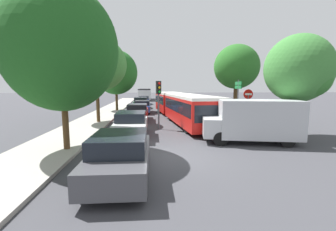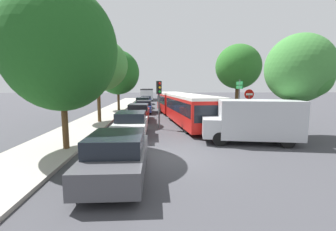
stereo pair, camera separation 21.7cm
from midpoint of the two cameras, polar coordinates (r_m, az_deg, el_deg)
The scene contains 19 objects.
ground_plane at distance 9.89m, azimuth 1.43°, elevation -10.46°, with size 200.00×200.00×0.00m, color #3D3D42.
kerb_strip_left at distance 30.75m, azimuth -13.27°, elevation 1.70°, with size 3.20×51.69×0.14m, color #9E998E.
articulated_bus at distance 20.71m, azimuth 3.60°, elevation 2.78°, with size 3.92×16.06×2.36m.
city_bus_rear at distance 51.09m, azimuth -5.16°, elevation 5.60°, with size 2.60×11.50×2.47m.
queued_car_graphite at distance 7.71m, azimuth -11.94°, elevation -9.88°, with size 1.92×4.37×1.51m.
queued_car_white at distance 13.90m, azimuth -8.83°, elevation -2.09°, with size 1.91×4.35×1.50m.
queued_car_red at distance 20.22m, azimuth -7.17°, elevation 0.87°, with size 1.88×4.27×1.47m.
queued_car_blue at distance 25.67m, azimuth -5.87°, elevation 2.23°, with size 1.82×4.16×1.43m.
queued_car_green at distance 31.67m, azimuth -6.21°, elevation 3.29°, with size 1.94×4.43×1.53m.
queued_car_navy at distance 38.49m, azimuth -5.37°, elevation 3.93°, with size 1.77×4.04×1.39m.
white_van at distance 12.86m, azimuth 21.42°, elevation -1.11°, with size 5.28×2.86×2.31m.
traffic_light at distance 15.78m, azimuth -1.89°, elevation 5.47°, with size 0.38×0.40×3.40m.
no_entry_sign at distance 17.25m, azimuth 20.16°, elevation 3.12°, with size 0.70×0.08×2.82m.
direction_sign_post at distance 20.33m, azimuth 17.95°, elevation 5.71°, with size 0.10×1.40×3.60m.
tree_left_near at distance 11.31m, azimuth -24.76°, elevation 14.44°, with size 4.97×4.97×7.46m.
tree_left_mid at distance 19.31m, azimuth -17.17°, elevation 12.28°, with size 4.82×4.82×6.96m.
tree_left_far at distance 28.15m, azimuth -12.42°, elevation 10.63°, with size 5.14×5.14×7.34m.
tree_right_near at distance 15.21m, azimuth 31.04°, elevation 9.83°, with size 3.76×3.76×6.02m.
tree_right_mid at distance 23.95m, azimuth 17.65°, elevation 11.70°, with size 4.47×4.47×7.18m.
Camera 2 is at (-0.81, -9.37, 3.04)m, focal length 24.00 mm.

